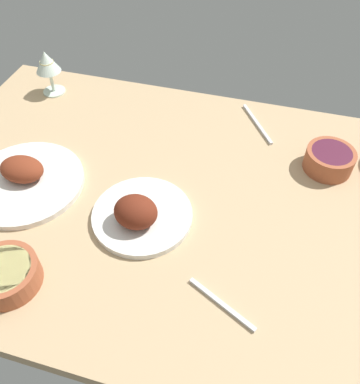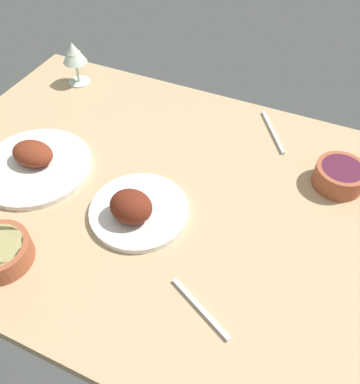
# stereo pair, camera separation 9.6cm
# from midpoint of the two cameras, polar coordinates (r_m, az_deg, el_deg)

# --- Properties ---
(dining_table) EXTENTS (1.40, 0.90, 0.04)m
(dining_table) POSITION_cam_midpoint_polar(r_m,az_deg,el_deg) (0.99, -2.77, -1.71)
(dining_table) COLOR tan
(dining_table) RESTS_ON ground
(plate_center_main) EXTENTS (0.24, 0.24, 0.09)m
(plate_center_main) POSITION_cam_midpoint_polar(r_m,az_deg,el_deg) (0.92, -8.79, -3.31)
(plate_center_main) COLOR silver
(plate_center_main) RESTS_ON dining_table
(plate_far_side) EXTENTS (0.29, 0.29, 0.07)m
(plate_far_side) POSITION_cam_midpoint_polar(r_m,az_deg,el_deg) (1.09, -23.82, 1.59)
(plate_far_side) COLOR silver
(plate_far_side) RESTS_ON dining_table
(bowl_onions) EXTENTS (0.12, 0.12, 0.06)m
(bowl_onions) POSITION_cam_midpoint_polar(r_m,az_deg,el_deg) (1.08, 18.28, 4.34)
(bowl_onions) COLOR #A35133
(bowl_onions) RESTS_ON dining_table
(bowl_potatoes) EXTENTS (0.14, 0.14, 0.05)m
(bowl_potatoes) POSITION_cam_midpoint_polar(r_m,az_deg,el_deg) (0.91, -26.61, -10.72)
(bowl_potatoes) COLOR #A35133
(bowl_potatoes) RESTS_ON dining_table
(wine_glass) EXTENTS (0.08, 0.08, 0.14)m
(wine_glass) POSITION_cam_midpoint_polar(r_m,az_deg,el_deg) (1.35, -20.58, 16.74)
(wine_glass) COLOR silver
(wine_glass) RESTS_ON dining_table
(fork_loose) EXTENTS (0.15, 0.08, 0.01)m
(fork_loose) POSITION_cam_midpoint_polar(r_m,az_deg,el_deg) (0.81, 2.53, -15.97)
(fork_loose) COLOR silver
(fork_loose) RESTS_ON dining_table
(spoon_loose) EXTENTS (0.11, 0.16, 0.01)m
(spoon_loose) POSITION_cam_midpoint_polar(r_m,az_deg,el_deg) (1.19, 8.74, 9.55)
(spoon_loose) COLOR silver
(spoon_loose) RESTS_ON dining_table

